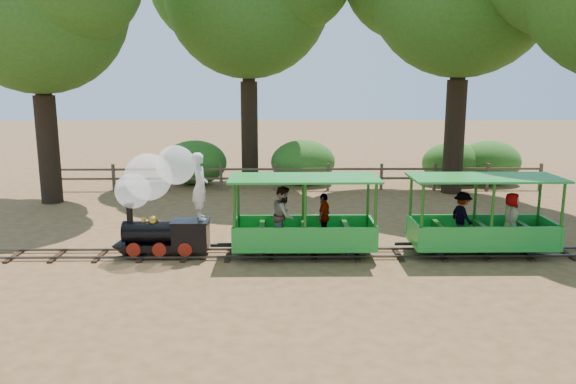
{
  "coord_description": "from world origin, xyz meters",
  "views": [
    {
      "loc": [
        -0.76,
        -12.65,
        4.07
      ],
      "look_at": [
        -0.59,
        0.5,
        1.44
      ],
      "focal_mm": 35.0,
      "sensor_mm": 36.0,
      "label": 1
    }
  ],
  "objects_px": {
    "locomotive": "(159,193)",
    "carriage_rear": "(482,224)",
    "fence": "(301,175)",
    "carriage_front": "(301,223)"
  },
  "relations": [
    {
      "from": "locomotive",
      "to": "carriage_rear",
      "type": "height_order",
      "value": "locomotive"
    },
    {
      "from": "locomotive",
      "to": "fence",
      "type": "xyz_separation_m",
      "value": [
        3.58,
        7.92,
        -0.93
      ]
    },
    {
      "from": "carriage_front",
      "to": "fence",
      "type": "distance_m",
      "value": 8.04
    },
    {
      "from": "locomotive",
      "to": "carriage_front",
      "type": "height_order",
      "value": "locomotive"
    },
    {
      "from": "carriage_rear",
      "to": "locomotive",
      "type": "bearing_deg",
      "value": 179.53
    },
    {
      "from": "carriage_rear",
      "to": "fence",
      "type": "bearing_deg",
      "value": 116.3
    },
    {
      "from": "locomotive",
      "to": "fence",
      "type": "height_order",
      "value": "locomotive"
    },
    {
      "from": "carriage_rear",
      "to": "fence",
      "type": "height_order",
      "value": "carriage_rear"
    },
    {
      "from": "locomotive",
      "to": "carriage_rear",
      "type": "bearing_deg",
      "value": -0.47
    },
    {
      "from": "carriage_front",
      "to": "fence",
      "type": "relative_size",
      "value": 0.19
    }
  ]
}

